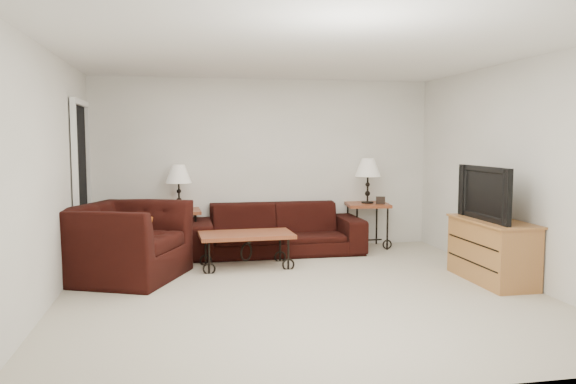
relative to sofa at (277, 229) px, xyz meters
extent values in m
plane|color=#B8B39D|center=(-0.09, -2.02, -0.35)|extent=(5.00, 5.00, 0.00)
cube|color=white|center=(-0.09, 0.48, 0.90)|extent=(5.00, 0.02, 2.50)
cube|color=white|center=(-0.09, -4.52, 0.90)|extent=(5.00, 0.02, 2.50)
cube|color=white|center=(-2.59, -2.02, 0.90)|extent=(0.02, 5.00, 2.50)
cube|color=white|center=(2.41, -2.02, 0.90)|extent=(0.02, 5.00, 2.50)
plane|color=white|center=(-0.09, -2.02, 2.15)|extent=(5.00, 5.00, 0.00)
cube|color=black|center=(-2.56, -0.37, 0.67)|extent=(0.08, 0.94, 2.04)
imported|color=black|center=(0.00, 0.00, 0.00)|extent=(2.40, 0.94, 0.70)
cube|color=brown|center=(-1.36, 0.18, -0.04)|extent=(0.60, 0.60, 0.63)
cube|color=brown|center=(1.40, 0.18, -0.02)|extent=(0.69, 0.69, 0.67)
cube|color=black|center=(-1.51, 0.03, 0.33)|extent=(0.13, 0.04, 0.11)
cube|color=black|center=(1.55, 0.03, 0.37)|extent=(0.13, 0.06, 0.11)
cube|color=brown|center=(-0.53, -0.78, -0.13)|extent=(1.19, 0.68, 0.44)
imported|color=black|center=(-1.97, -1.10, 0.08)|extent=(1.59, 1.68, 0.86)
cube|color=#C66119|center=(-1.82, -1.15, 0.17)|extent=(0.25, 0.40, 0.39)
cube|color=#9E603A|center=(2.14, -2.01, 0.00)|extent=(0.49, 1.18, 0.71)
imported|color=black|center=(2.12, -2.01, 0.66)|extent=(0.14, 1.06, 0.61)
ellipsoid|color=black|center=(1.07, -0.29, -0.12)|extent=(0.43, 0.37, 0.46)
camera|label=1|loc=(-1.32, -7.78, 1.27)|focal=35.15mm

